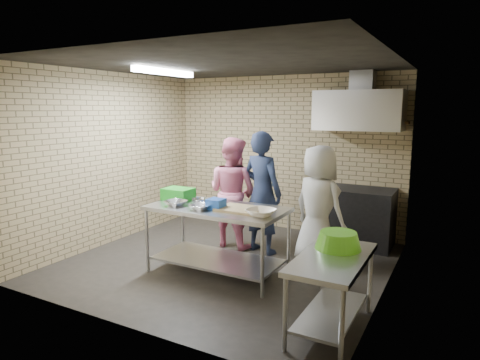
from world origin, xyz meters
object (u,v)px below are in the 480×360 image
at_px(stove, 353,217).
at_px(green_crate, 178,194).
at_px(woman_white, 319,206).
at_px(woman_pink, 232,192).
at_px(prep_table, 217,240).
at_px(blue_tub, 216,204).
at_px(side_counter, 331,294).
at_px(bottle_green, 392,116).
at_px(green_basin, 338,240).
at_px(bottle_red, 365,115).
at_px(man_navy, 262,193).

relative_size(stove, green_crate, 3.04).
bearing_deg(woman_white, woman_pink, 15.66).
bearing_deg(prep_table, blue_tub, -63.43).
bearing_deg(blue_tub, side_counter, -20.31).
height_order(prep_table, stove, stove).
bearing_deg(bottle_green, woman_pink, -150.62).
bearing_deg(green_basin, stove, 99.76).
distance_m(green_crate, green_basin, 2.48).
distance_m(side_counter, blue_tub, 1.87).
bearing_deg(prep_table, woman_white, 39.82).
distance_m(green_crate, bottle_red, 3.14).
relative_size(prep_table, green_crate, 4.50).
bearing_deg(woman_pink, stove, -142.54).
bearing_deg(prep_table, woman_pink, 109.57).
bearing_deg(woman_white, bottle_red, -77.18).
height_order(side_counter, blue_tub, blue_tub).
distance_m(blue_tub, green_basin, 1.70).
bearing_deg(woman_pink, side_counter, 147.18).
height_order(green_crate, woman_pink, woman_pink).
bearing_deg(green_basin, blue_tub, 167.41).
xyz_separation_m(prep_table, bottle_green, (1.72, 2.27, 1.57)).
height_order(green_basin, bottle_green, bottle_green).
bearing_deg(green_crate, green_basin, -13.78).
distance_m(prep_table, green_crate, 0.88).
distance_m(bottle_green, man_navy, 2.29).
xyz_separation_m(bottle_green, man_navy, (-1.57, -1.25, -1.11)).
relative_size(side_counter, stove, 1.00).
xyz_separation_m(prep_table, bottle_red, (1.32, 2.27, 1.59)).
xyz_separation_m(prep_table, woman_white, (1.06, 0.89, 0.38)).
bearing_deg(prep_table, bottle_red, 59.78).
bearing_deg(green_crate, man_navy, 46.63).
bearing_deg(side_counter, woman_white, 112.36).
bearing_deg(bottle_green, green_basin, -90.42).
bearing_deg(woman_white, green_basin, 138.75).
distance_m(stove, blue_tub, 2.51).
xyz_separation_m(bottle_green, woman_pink, (-2.11, -1.19, -1.16)).
relative_size(green_crate, woman_white, 0.24).
distance_m(stove, man_navy, 1.57).
xyz_separation_m(green_crate, blue_tub, (0.75, -0.22, -0.01)).
distance_m(green_basin, bottle_red, 3.01).
height_order(blue_tub, bottle_green, bottle_green).
bearing_deg(man_navy, side_counter, 145.11).
bearing_deg(woman_pink, green_basin, 151.08).
height_order(bottle_green, man_navy, bottle_green).
height_order(woman_pink, woman_white, woman_pink).
bearing_deg(prep_table, green_basin, -15.41).
bearing_deg(stove, bottle_red, 78.23).
distance_m(green_basin, woman_pink, 2.60).
xyz_separation_m(stove, blue_tub, (-1.22, -2.13, 0.50)).
relative_size(man_navy, woman_pink, 1.07).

